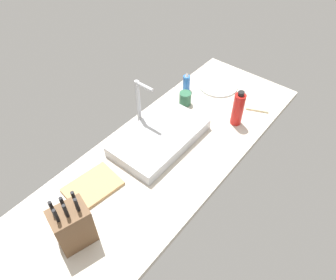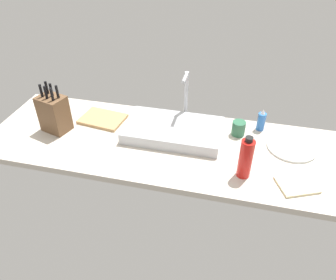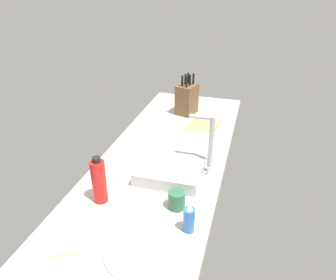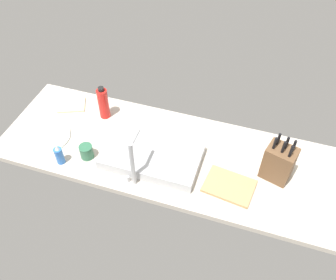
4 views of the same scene
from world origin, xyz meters
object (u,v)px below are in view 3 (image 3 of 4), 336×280
(water_bottle, at_px, (99,181))
(dinner_plate, at_px, (140,253))
(faucet, at_px, (209,141))
(cutting_board, at_px, (202,127))
(dish_towel, at_px, (68,238))
(sink_basin, at_px, (177,157))
(knife_block, at_px, (187,99))
(soap_bottle, at_px, (189,219))
(coffee_mug, at_px, (177,200))

(water_bottle, bearing_deg, dinner_plate, 48.52)
(faucet, relative_size, cutting_board, 1.21)
(dish_towel, bearing_deg, sink_basin, 157.78)
(sink_basin, bearing_deg, water_bottle, -31.67)
(sink_basin, xyz_separation_m, dinner_plate, (0.64, 0.03, -0.03))
(cutting_board, bearing_deg, knife_block, -145.17)
(soap_bottle, height_order, water_bottle, water_bottle)
(coffee_mug, bearing_deg, sink_basin, -165.69)
(coffee_mug, bearing_deg, dish_towel, -50.42)
(soap_bottle, distance_m, dish_towel, 0.47)
(soap_bottle, height_order, dish_towel, soap_bottle)
(coffee_mug, bearing_deg, dinner_plate, -12.05)
(soap_bottle, bearing_deg, coffee_mug, -146.27)
(cutting_board, relative_size, water_bottle, 1.13)
(knife_block, bearing_deg, dish_towel, 8.87)
(cutting_board, bearing_deg, sink_basin, -6.43)
(sink_basin, bearing_deg, dish_towel, -22.22)
(sink_basin, distance_m, dinner_plate, 0.64)
(faucet, relative_size, coffee_mug, 3.71)
(faucet, height_order, water_bottle, faucet)
(soap_bottle, xyz_separation_m, dish_towel, (0.17, -0.43, -0.05))
(sink_basin, relative_size, dish_towel, 3.11)
(cutting_board, height_order, dinner_plate, cutting_board)
(water_bottle, height_order, coffee_mug, water_bottle)
(knife_block, relative_size, cutting_board, 1.11)
(knife_block, distance_m, dinner_plate, 1.31)
(sink_basin, xyz_separation_m, knife_block, (-0.66, -0.10, 0.08))
(faucet, xyz_separation_m, coffee_mug, (0.32, -0.08, -0.13))
(sink_basin, bearing_deg, faucet, 77.86)
(faucet, distance_m, dish_towel, 0.77)
(faucet, bearing_deg, knife_block, -158.93)
(dish_towel, bearing_deg, faucet, 144.66)
(knife_block, height_order, cutting_board, knife_block)
(soap_bottle, bearing_deg, knife_block, -166.57)
(knife_block, distance_m, coffee_mug, 1.03)
(dinner_plate, bearing_deg, cutting_board, 178.86)
(sink_basin, relative_size, soap_bottle, 4.00)
(sink_basin, bearing_deg, coffee_mug, 14.31)
(dinner_plate, distance_m, coffee_mug, 0.30)
(cutting_board, xyz_separation_m, water_bottle, (0.84, -0.30, 0.10))
(cutting_board, height_order, soap_bottle, soap_bottle)
(knife_block, bearing_deg, dinner_plate, 21.66)
(cutting_board, distance_m, coffee_mug, 0.80)
(water_bottle, xyz_separation_m, coffee_mug, (-0.05, 0.34, -0.06))
(faucet, relative_size, knife_block, 1.08)
(water_bottle, bearing_deg, knife_block, 172.17)
(cutting_board, relative_size, dinner_plate, 0.98)
(faucet, bearing_deg, cutting_board, -166.19)
(soap_bottle, distance_m, dinner_plate, 0.23)
(cutting_board, xyz_separation_m, dinner_plate, (1.09, -0.02, -0.00))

